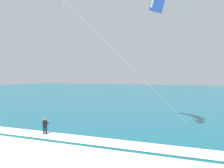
# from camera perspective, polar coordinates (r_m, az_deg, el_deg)

# --- Properties ---
(sea) EXTENTS (200.00, 120.00, 0.20)m
(sea) POSITION_cam_1_polar(r_m,az_deg,el_deg) (77.09, 15.96, -2.04)
(sea) COLOR #146075
(sea) RESTS_ON ground
(surf_foam) EXTENTS (200.00, 2.08, 0.04)m
(surf_foam) POSITION_cam_1_polar(r_m,az_deg,el_deg) (20.54, -6.27, -12.65)
(surf_foam) COLOR white
(surf_foam) RESTS_ON sea
(surfboard) EXTENTS (0.93, 1.46, 0.09)m
(surfboard) POSITION_cam_1_polar(r_m,az_deg,el_deg) (22.97, -15.19, -11.63)
(surfboard) COLOR yellow
(surfboard) RESTS_ON ground
(kitesurfer) EXTENTS (0.65, 0.64, 1.69)m
(kitesurfer) POSITION_cam_1_polar(r_m,az_deg,el_deg) (22.79, -15.20, -9.38)
(kitesurfer) COLOR black
(kitesurfer) RESTS_ON ground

